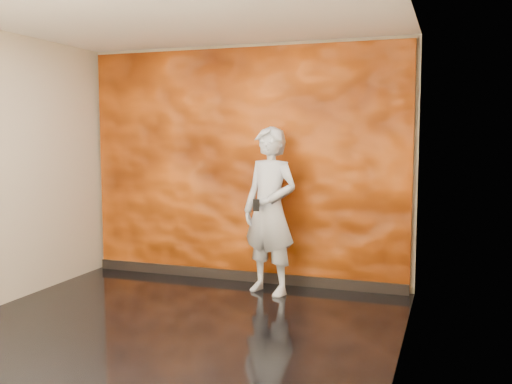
# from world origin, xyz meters

# --- Properties ---
(room) EXTENTS (4.02, 4.02, 2.81)m
(room) POSITION_xyz_m (0.00, 0.00, 1.40)
(room) COLOR black
(room) RESTS_ON ground
(feature_wall) EXTENTS (3.90, 0.06, 2.75)m
(feature_wall) POSITION_xyz_m (0.00, 1.96, 1.38)
(feature_wall) COLOR orange
(feature_wall) RESTS_ON ground
(baseboard) EXTENTS (3.90, 0.04, 0.12)m
(baseboard) POSITION_xyz_m (0.00, 1.92, 0.06)
(baseboard) COLOR black
(baseboard) RESTS_ON ground
(man) EXTENTS (0.78, 0.64, 1.84)m
(man) POSITION_xyz_m (0.47, 1.53, 0.92)
(man) COLOR #999FA7
(man) RESTS_ON ground
(phone) EXTENTS (0.07, 0.02, 0.13)m
(phone) POSITION_xyz_m (0.40, 1.28, 1.01)
(phone) COLOR black
(phone) RESTS_ON man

